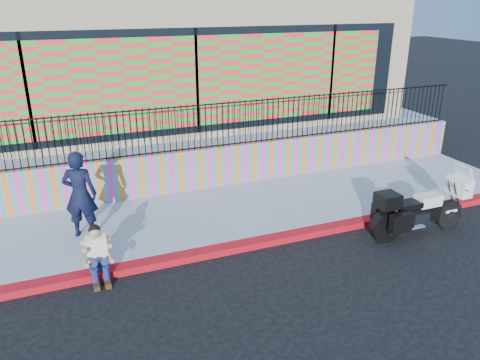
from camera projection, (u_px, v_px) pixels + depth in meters
ground at (257, 246)px, 10.02m from camera, size 90.00×90.00×0.00m
red_curb at (257, 243)px, 9.99m from camera, size 16.00×0.30×0.15m
sidewalk at (230, 212)px, 11.42m from camera, size 16.00×3.00×0.15m
mural_wall at (209, 167)px, 12.58m from camera, size 16.00×0.20×1.10m
metal_fence at (208, 126)px, 12.16m from camera, size 15.80×0.04×1.20m
elevated_platform at (165, 125)px, 17.02m from camera, size 16.00×10.00×1.25m
storefront_building at (162, 52)px, 15.87m from camera, size 14.00×8.06×4.00m
police_motorcycle at (418, 209)px, 10.30m from camera, size 2.41×0.80×1.50m
police_officer at (80, 194)px, 9.82m from camera, size 0.81×0.66×1.91m
seated_man at (98, 259)px, 8.66m from camera, size 0.54×0.71×1.06m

